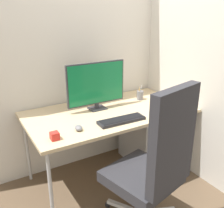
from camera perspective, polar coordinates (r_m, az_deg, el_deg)
name	(u,v)px	position (r m, az deg, el deg)	size (l,w,h in m)	color
ground_plane	(110,175)	(2.78, -0.49, -15.58)	(8.00, 8.00, 0.00)	brown
wall_back	(87,34)	(2.66, -5.63, 15.24)	(3.01, 0.04, 2.80)	silver
wall_side_right	(195,35)	(2.62, 17.89, 14.31)	(0.04, 2.30, 2.80)	silver
desk	(110,114)	(2.44, -0.54, -2.33)	(1.56, 0.84, 0.73)	#D1B78C
office_chair	(155,163)	(1.91, 9.56, -12.84)	(0.62, 0.62, 1.19)	black
filing_cabinet	(145,137)	(2.93, 7.25, -7.35)	(0.37, 0.52, 0.56)	#9EA0A5
monitor	(96,84)	(2.41, -3.51, 4.37)	(0.59, 0.13, 0.45)	#333338
keyboard	(122,120)	(2.20, 2.13, -3.60)	(0.42, 0.14, 0.03)	black
mouse	(79,128)	(2.06, -7.43, -5.29)	(0.06, 0.08, 0.04)	slate
pen_holder	(140,95)	(2.74, 6.26, 1.99)	(0.07, 0.07, 0.16)	slate
notebook	(167,106)	(2.58, 12.07, -0.39)	(0.13, 0.14, 0.02)	#B23333
desk_clamp_accessory	(55,136)	(1.94, -12.64, -6.94)	(0.06, 0.06, 0.06)	red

